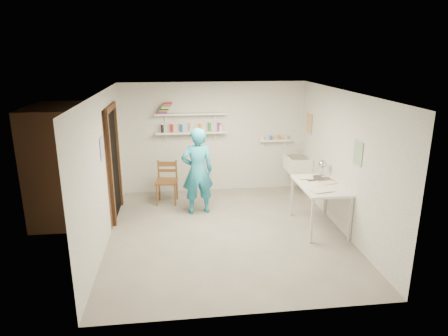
{
  "coord_description": "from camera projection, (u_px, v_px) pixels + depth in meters",
  "views": [
    {
      "loc": [
        -0.82,
        -6.27,
        3.04
      ],
      "look_at": [
        0.0,
        0.4,
        1.05
      ],
      "focal_mm": 32.0,
      "sensor_mm": 36.0,
      "label": 1
    }
  ],
  "objects": [
    {
      "name": "wall_back",
      "position": [
        214.0,
        138.0,
        8.74
      ],
      "size": [
        4.0,
        0.02,
        2.4
      ],
      "primitive_type": "cube",
      "color": "silver",
      "rests_on": "ground"
    },
    {
      "name": "floor",
      "position": [
        227.0,
        233.0,
        6.93
      ],
      "size": [
        4.0,
        4.5,
        0.02
      ],
      "primitive_type": "cube",
      "color": "slate",
      "rests_on": "ground"
    },
    {
      "name": "wall_front",
      "position": [
        253.0,
        223.0,
        4.44
      ],
      "size": [
        4.0,
        0.02,
        2.4
      ],
      "primitive_type": "cube",
      "color": "silver",
      "rests_on": "ground"
    },
    {
      "name": "ledge_pots",
      "position": [
        275.0,
        138.0,
        8.81
      ],
      "size": [
        0.48,
        0.07,
        0.09
      ],
      "color": "silver",
      "rests_on": "ledge_shelf"
    },
    {
      "name": "poster_right_b",
      "position": [
        358.0,
        153.0,
        6.21
      ],
      "size": [
        0.01,
        0.3,
        0.38
      ],
      "primitive_type": "cube",
      "color": "#3F724C",
      "rests_on": "wall_right"
    },
    {
      "name": "ceiling",
      "position": [
        227.0,
        92.0,
        6.24
      ],
      "size": [
        4.0,
        4.5,
        0.02
      ],
      "primitive_type": "cube",
      "color": "silver",
      "rests_on": "wall_back"
    },
    {
      "name": "papers",
      "position": [
        321.0,
        184.0,
        6.89
      ],
      "size": [
        0.3,
        0.22,
        0.02
      ],
      "color": "silver",
      "rests_on": "work_table"
    },
    {
      "name": "wall_left",
      "position": [
        102.0,
        170.0,
        6.35
      ],
      "size": [
        0.02,
        4.5,
        2.4
      ],
      "primitive_type": "cube",
      "color": "silver",
      "rests_on": "ground"
    },
    {
      "name": "book_stack",
      "position": [
        165.0,
        108.0,
        8.3
      ],
      "size": [
        0.32,
        0.14,
        0.22
      ],
      "color": "red",
      "rests_on": "shelf_upper"
    },
    {
      "name": "work_table",
      "position": [
        319.0,
        206.0,
        7.01
      ],
      "size": [
        0.73,
        1.22,
        0.81
      ],
      "primitive_type": "cube",
      "color": "silver",
      "rests_on": "ground"
    },
    {
      "name": "shelf_lower",
      "position": [
        191.0,
        133.0,
        8.51
      ],
      "size": [
        1.5,
        0.22,
        0.03
      ],
      "primitive_type": "cube",
      "color": "white",
      "rests_on": "wall_back"
    },
    {
      "name": "door_jamb_near",
      "position": [
        111.0,
        172.0,
        6.94
      ],
      "size": [
        0.06,
        0.1,
        2.0
      ],
      "primitive_type": "cube",
      "color": "brown",
      "rests_on": "ground"
    },
    {
      "name": "door_lintel",
      "position": [
        110.0,
        108.0,
        7.11
      ],
      "size": [
        0.06,
        1.05,
        0.1
      ],
      "primitive_type": "cube",
      "color": "brown",
      "rests_on": "wall_left"
    },
    {
      "name": "doorway_recess",
      "position": [
        114.0,
        164.0,
        7.41
      ],
      "size": [
        0.02,
        0.9,
        2.0
      ],
      "primitive_type": "cube",
      "color": "black",
      "rests_on": "wall_left"
    },
    {
      "name": "wall_right",
      "position": [
        343.0,
        162.0,
        6.82
      ],
      "size": [
        0.02,
        4.5,
        2.4
      ],
      "primitive_type": "cube",
      "color": "silver",
      "rests_on": "ground"
    },
    {
      "name": "poster_left",
      "position": [
        102.0,
        148.0,
        6.3
      ],
      "size": [
        0.01,
        0.28,
        0.36
      ],
      "primitive_type": "cube",
      "color": "#334C7F",
      "rests_on": "wall_left"
    },
    {
      "name": "man",
      "position": [
        198.0,
        171.0,
        7.55
      ],
      "size": [
        0.67,
        0.49,
        1.68
      ],
      "primitive_type": "imported",
      "rotation": [
        0.0,
        0.0,
        3.3
      ],
      "color": "teal",
      "rests_on": "ground"
    },
    {
      "name": "door_jamb_far",
      "position": [
        118.0,
        157.0,
        7.89
      ],
      "size": [
        0.06,
        0.1,
        2.0
      ],
      "primitive_type": "cube",
      "color": "brown",
      "rests_on": "ground"
    },
    {
      "name": "shelf_upper",
      "position": [
        191.0,
        114.0,
        8.4
      ],
      "size": [
        1.5,
        0.22,
        0.03
      ],
      "primitive_type": "cube",
      "color": "white",
      "rests_on": "wall_back"
    },
    {
      "name": "ledge_shelf",
      "position": [
        275.0,
        140.0,
        8.83
      ],
      "size": [
        0.7,
        0.14,
        0.03
      ],
      "primitive_type": "cube",
      "color": "white",
      "rests_on": "wall_back"
    },
    {
      "name": "belfast_sink",
      "position": [
        298.0,
        164.0,
        8.55
      ],
      "size": [
        0.48,
        0.6,
        0.3
      ],
      "primitive_type": "cube",
      "color": "white",
      "rests_on": "wall_right"
    },
    {
      "name": "spray_cans",
      "position": [
        191.0,
        128.0,
        8.48
      ],
      "size": [
        1.26,
        0.06,
        0.17
      ],
      "color": "black",
      "rests_on": "shelf_lower"
    },
    {
      "name": "wall_clock",
      "position": [
        198.0,
        154.0,
        7.68
      ],
      "size": [
        0.3,
        0.08,
        0.3
      ],
      "primitive_type": "cylinder",
      "rotation": [
        1.57,
        0.0,
        0.16
      ],
      "color": "beige",
      "rests_on": "man"
    },
    {
      "name": "desk_lamp",
      "position": [
        323.0,
        164.0,
        7.32
      ],
      "size": [
        0.15,
        0.15,
        0.15
      ],
      "primitive_type": "sphere",
      "color": "silver",
      "rests_on": "work_table"
    },
    {
      "name": "wooden_chair",
      "position": [
        167.0,
        181.0,
        8.15
      ],
      "size": [
        0.48,
        0.46,
        0.92
      ],
      "primitive_type": "cube",
      "rotation": [
        0.0,
        0.0,
        -0.12
      ],
      "color": "brown",
      "rests_on": "ground"
    },
    {
      "name": "corridor_box",
      "position": [
        74.0,
        163.0,
        7.31
      ],
      "size": [
        1.4,
        1.5,
        2.1
      ],
      "primitive_type": "cube",
      "color": "brown",
      "rests_on": "ground"
    },
    {
      "name": "poster_right_a",
      "position": [
        309.0,
        123.0,
        8.43
      ],
      "size": [
        0.01,
        0.34,
        0.42
      ],
      "primitive_type": "cube",
      "color": "#995933",
      "rests_on": "wall_right"
    }
  ]
}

